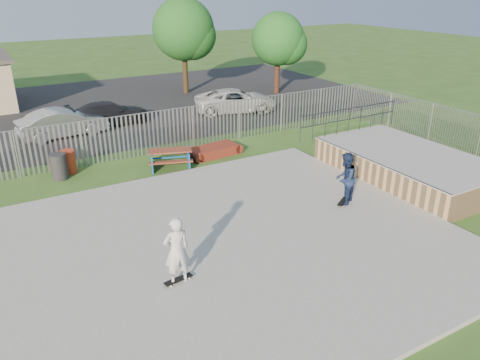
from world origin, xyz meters
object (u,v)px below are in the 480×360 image
trash_bin_red (69,162)px  tree_mid (183,29)px  car_dark (109,113)px  car_silver (63,123)px  funbox (214,151)px  skater_navy (345,179)px  picnic_table (170,158)px  trash_bin_grey (59,167)px  tree_right (278,39)px  skater_white (177,251)px  car_white (236,101)px

trash_bin_red → tree_mid: (10.50, 11.57, 3.91)m
car_dark → car_silver: bearing=109.6°
funbox → skater_navy: size_ratio=1.19×
car_silver → picnic_table: bearing=-161.6°
funbox → car_silver: (-5.46, 6.38, 0.53)m
trash_bin_grey → car_dark: car_dark is taller
tree_right → skater_white: bearing=-130.4°
picnic_table → tree_right: (12.17, 9.74, 3.36)m
tree_mid → skater_white: size_ratio=3.45×
funbox → car_dark: size_ratio=0.51×
trash_bin_red → skater_white: 9.75m
car_silver → car_dark: car_silver is taller
tree_mid → tree_right: 6.55m
trash_bin_red → car_dark: car_dark is taller
skater_white → car_white: bearing=-122.2°
car_white → trash_bin_red: bearing=132.3°
funbox → tree_mid: (4.24, 12.70, 4.19)m
trash_bin_red → car_silver: 5.31m
funbox → car_dark: bearing=104.9°
car_white → skater_white: size_ratio=2.64×
trash_bin_grey → funbox: bearing=-5.6°
trash_bin_grey → car_silver: bearing=77.5°
picnic_table → tree_mid: bearing=82.2°
picnic_table → car_silver: size_ratio=0.51×
trash_bin_grey → car_silver: size_ratio=0.24×
tree_mid → skater_white: bearing=-114.5°
car_dark → trash_bin_grey: bearing=148.5°
skater_navy → car_white: bearing=-134.8°
picnic_table → tree_mid: tree_mid is taller
skater_navy → tree_mid: bearing=-129.1°
funbox → car_white: (4.74, 6.28, 0.50)m
tree_right → skater_navy: 18.68m
trash_bin_red → car_silver: bearing=81.3°
funbox → car_white: bearing=47.2°
car_dark → tree_mid: 9.57m
picnic_table → car_dark: car_dark is taller
trash_bin_red → tree_mid: 16.10m
trash_bin_red → skater_navy: bearing=-46.7°
car_silver → car_white: (10.20, -0.10, -0.03)m
car_dark → car_white: 7.61m
skater_navy → trash_bin_red: bearing=-78.0°
skater_white → funbox: bearing=-120.2°
skater_navy → skater_white: bearing=-19.6°
funbox → car_dark: 7.92m
tree_right → skater_white: 23.73m
trash_bin_red → trash_bin_grey: 0.67m
funbox → tree_right: (9.85, 9.39, 3.55)m
trash_bin_red → trash_bin_grey: bearing=-133.8°
skater_white → skater_navy: bearing=-166.0°
car_silver → trash_bin_grey: bearing=161.0°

